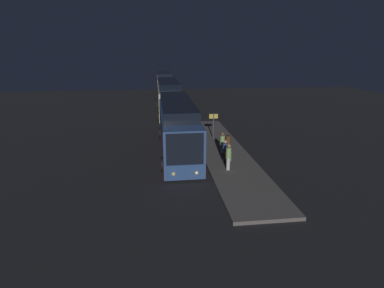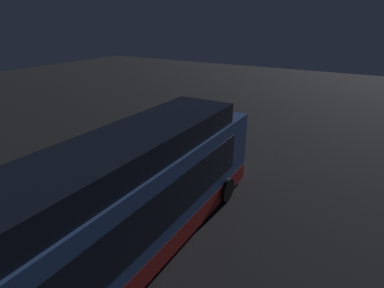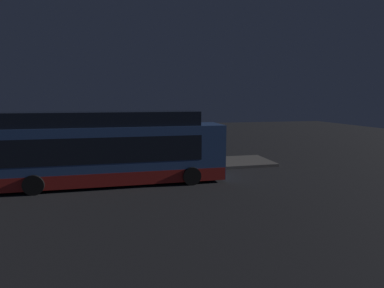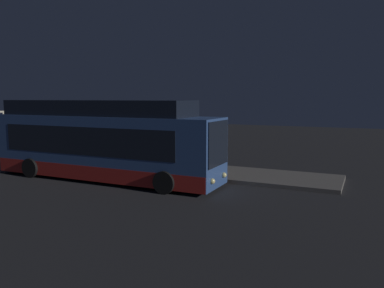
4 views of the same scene
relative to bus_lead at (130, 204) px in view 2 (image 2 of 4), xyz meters
The scene contains 8 objects.
ground 2.07m from the bus_lead, ahead, with size 80.00×80.00×0.00m, color #232326.
platform 3.97m from the bus_lead, 73.53° to the left, with size 20.00×3.49×0.20m.
bus_lead is the anchor object (origin of this frame).
passenger_boarding 3.77m from the bus_lead, 59.19° to the left, with size 0.56×0.40×1.69m.
passenger_waiting 4.70m from the bus_lead, 40.70° to the left, with size 0.56×0.42×1.59m.
passenger_with_bags 5.72m from the bus_lead, 31.04° to the left, with size 0.58×0.46×1.76m.
suitcase 4.83m from the bus_lead, 47.32° to the left, with size 0.40×0.19×0.92m.
trash_bin 4.52m from the bus_lead, 100.06° to the left, with size 0.44×0.44×0.65m.
Camera 2 is at (-6.53, -5.51, 6.89)m, focal length 28.00 mm.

